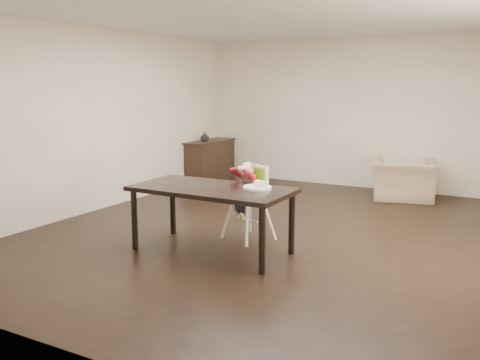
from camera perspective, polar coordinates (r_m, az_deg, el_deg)
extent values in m
plane|color=black|center=(6.87, 4.56, -5.75)|extent=(7.00, 7.00, 0.00)
cube|color=beige|center=(9.91, 13.16, 6.93)|extent=(6.00, 0.02, 2.70)
cube|color=beige|center=(3.74, -17.94, 1.24)|extent=(6.00, 0.02, 2.70)
cube|color=beige|center=(8.32, -14.58, 6.24)|extent=(0.02, 7.00, 2.70)
cube|color=white|center=(6.65, 4.91, 17.21)|extent=(6.00, 7.00, 0.02)
cube|color=black|center=(6.00, -3.02, -1.00)|extent=(1.80, 0.90, 0.05)
cylinder|color=black|center=(6.27, -11.19, -4.21)|extent=(0.07, 0.07, 0.70)
cylinder|color=black|center=(5.39, 2.37, -6.45)|extent=(0.07, 0.07, 0.70)
cylinder|color=black|center=(6.83, -7.19, -2.87)|extent=(0.07, 0.07, 0.70)
cylinder|color=black|center=(6.03, 5.54, -4.63)|extent=(0.07, 0.07, 0.70)
cylinder|color=white|center=(6.60, -1.33, -4.10)|extent=(0.05, 0.05, 0.51)
cylinder|color=white|center=(6.33, 0.73, -4.74)|extent=(0.05, 0.05, 0.51)
cylinder|color=white|center=(6.83, 1.06, -3.61)|extent=(0.05, 0.05, 0.51)
cylinder|color=white|center=(6.57, 3.15, -4.19)|extent=(0.05, 0.05, 0.51)
cube|color=white|center=(6.52, 0.91, -1.98)|extent=(0.46, 0.44, 0.05)
cube|color=#7CC519|center=(6.51, 0.91, -1.71)|extent=(0.37, 0.36, 0.03)
cube|color=white|center=(6.57, 1.85, -0.03)|extent=(0.36, 0.17, 0.38)
cube|color=#7CC519|center=(6.55, 1.67, -0.13)|extent=(0.30, 0.13, 0.35)
cube|color=black|center=(6.55, 0.88, -0.13)|extent=(0.08, 0.16, 0.02)
cube|color=black|center=(6.47, 1.56, -0.28)|extent=(0.08, 0.16, 0.02)
cylinder|color=#A5121B|center=(6.49, 0.91, -0.53)|extent=(0.27, 0.27, 0.25)
sphere|color=beige|center=(6.44, 0.80, 1.20)|extent=(0.21, 0.21, 0.16)
ellipsoid|color=brown|center=(6.45, 0.95, 1.38)|extent=(0.21, 0.21, 0.13)
sphere|color=beige|center=(6.41, 0.02, 1.20)|extent=(0.09, 0.09, 0.07)
sphere|color=beige|center=(6.36, 0.39, 1.13)|extent=(0.09, 0.09, 0.07)
cylinder|color=white|center=(5.88, 1.84, -0.87)|extent=(0.39, 0.39, 0.02)
torus|color=white|center=(5.88, 1.84, -0.74)|extent=(0.39, 0.39, 0.02)
imported|color=tan|center=(9.12, 17.11, 0.67)|extent=(1.13, 0.88, 0.87)
cube|color=black|center=(10.42, -3.19, 1.99)|extent=(0.40, 1.20, 0.76)
cube|color=black|center=(10.37, -3.21, 4.15)|extent=(0.44, 1.26, 0.03)
imported|color=#99999E|center=(10.20, -3.77, 4.60)|extent=(0.17, 0.18, 0.17)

